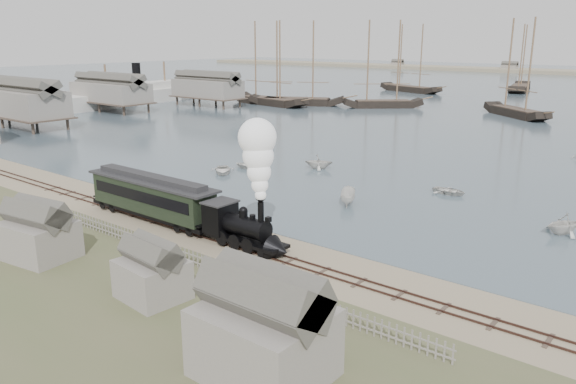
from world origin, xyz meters
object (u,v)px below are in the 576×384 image
Objects in this scene: locomotive at (253,194)px; beached_dinghy at (173,210)px; steamship at (137,83)px; passenger_coach at (152,196)px.

beached_dinghy is (-12.33, 2.37, -4.20)m from locomotive.
steamship reaches higher than locomotive.
passenger_coach is 97.04m from steamship.
steamship is at bearing 66.30° from beached_dinghy.
passenger_coach reaches higher than beached_dinghy.
beached_dinghy is at bearing 93.04° from passenger_coach.
locomotive is 107.09m from steamship.
steamship is (-90.51, 57.25, 0.46)m from locomotive.
beached_dinghy is 95.63m from steamship.
beached_dinghy is (-0.13, 2.37, -1.94)m from passenger_coach.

